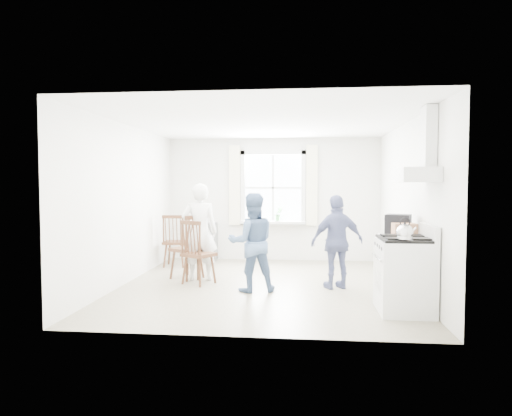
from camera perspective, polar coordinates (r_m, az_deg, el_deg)
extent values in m
cube|color=gray|center=(7.43, 0.91, -9.71)|extent=(4.62, 5.12, 0.02)
cube|color=silver|center=(9.77, 2.15, 1.09)|extent=(4.62, 0.04, 2.64)
cube|color=silver|center=(4.76, -1.61, -0.92)|extent=(4.62, 0.04, 2.64)
cube|color=silver|center=(7.78, -15.97, 0.49)|extent=(0.04, 5.12, 2.64)
cube|color=silver|center=(7.42, 18.66, 0.33)|extent=(0.04, 5.12, 2.64)
cube|color=white|center=(7.32, 0.93, 10.73)|extent=(4.62, 5.12, 0.02)
cube|color=white|center=(9.73, 2.14, 2.55)|extent=(1.20, 0.02, 1.40)
cube|color=silver|center=(9.72, 2.14, 6.95)|extent=(1.38, 0.09, 0.09)
cube|color=silver|center=(9.74, 2.12, -1.84)|extent=(1.38, 0.09, 0.09)
cube|color=silver|center=(9.76, -1.65, 2.56)|extent=(0.09, 0.09, 1.58)
cube|color=silver|center=(9.68, 5.95, 2.54)|extent=(0.09, 0.09, 1.58)
cube|color=silver|center=(9.66, 2.10, -1.79)|extent=(1.38, 0.24, 0.06)
cube|color=#F5F0CA|center=(9.77, -2.68, 2.85)|extent=(0.24, 0.05, 1.70)
cube|color=#F5F0CA|center=(9.67, 6.99, 2.83)|extent=(0.24, 0.05, 1.70)
cube|color=silver|center=(6.05, 19.29, 3.92)|extent=(0.45, 0.76, 0.18)
cube|color=silver|center=(6.11, 20.75, 8.30)|extent=(0.14, 0.30, 0.76)
cube|color=slate|center=(9.84, -6.11, -4.17)|extent=(0.40, 0.30, 0.80)
cube|color=silver|center=(6.13, 18.03, -8.11)|extent=(0.65, 0.76, 0.92)
cube|color=black|center=(6.06, 18.10, -3.69)|extent=(0.61, 0.72, 0.03)
cube|color=silver|center=(6.12, 20.81, -2.87)|extent=(0.06, 0.76, 0.20)
cylinder|color=silver|center=(6.03, 14.84, -5.94)|extent=(0.02, 0.61, 0.02)
sphere|color=silver|center=(5.75, 18.10, -2.90)|extent=(0.20, 0.20, 0.20)
cylinder|color=silver|center=(5.76, 18.09, -3.48)|extent=(0.18, 0.18, 0.04)
torus|color=black|center=(5.74, 18.12, -1.71)|extent=(0.13, 0.02, 0.12)
cube|color=silver|center=(6.82, 17.38, -7.06)|extent=(0.50, 0.55, 0.90)
cube|color=black|center=(6.79, 17.33, -2.61)|extent=(0.41, 0.39, 0.16)
cube|color=black|center=(6.77, 17.35, -1.36)|extent=(0.41, 0.39, 0.14)
cube|color=#A57150|center=(6.51, 18.06, -2.68)|extent=(0.32, 0.24, 0.19)
cube|color=#432515|center=(9.18, -10.04, -4.27)|extent=(0.45, 0.43, 0.05)
cube|color=#432515|center=(8.97, -10.34, -2.63)|extent=(0.42, 0.08, 0.57)
cylinder|color=#432515|center=(9.22, -10.02, -5.79)|extent=(0.04, 0.04, 0.45)
cube|color=#432515|center=(7.52, -7.16, -5.79)|extent=(0.60, 0.59, 0.05)
cube|color=#432515|center=(7.34, -8.20, -3.74)|extent=(0.40, 0.27, 0.58)
cylinder|color=#432515|center=(7.56, -7.15, -7.67)|extent=(0.04, 0.04, 0.46)
cube|color=#432515|center=(7.97, -8.63, -5.12)|extent=(0.63, 0.63, 0.06)
cube|color=#432515|center=(7.79, -7.60, -3.05)|extent=(0.29, 0.42, 0.61)
cylinder|color=#432515|center=(8.01, -8.62, -6.98)|extent=(0.04, 0.04, 0.48)
imported|color=white|center=(7.75, -7.06, -2.99)|extent=(0.70, 0.70, 1.64)
imported|color=slate|center=(6.91, -0.52, -4.32)|extent=(0.89, 0.89, 1.49)
imported|color=navy|center=(7.20, 10.12, -4.19)|extent=(1.10, 1.10, 1.46)
imported|color=#2F6A2F|center=(9.62, 2.82, -0.76)|extent=(0.20, 0.20, 0.29)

